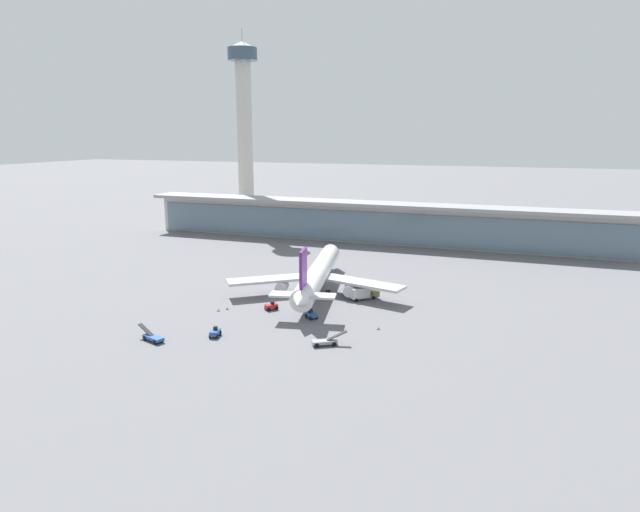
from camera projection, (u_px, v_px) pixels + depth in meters
ground_plane at (302, 294)px, 139.38m from camera, size 1200.00×1200.00×0.00m
airliner_on_stand at (318, 274)px, 139.74m from camera, size 44.08×58.10×15.57m
service_truck_near_nose_grey at (326, 341)px, 105.50m from camera, size 6.52×4.68×2.70m
service_truck_under_wing_olive at (363, 293)px, 134.53m from camera, size 6.76×6.81×3.10m
service_truck_mid_apron_blue at (153, 337)px, 107.75m from camera, size 6.88×3.47×2.70m
service_truck_by_tail_red at (271, 306)px, 126.87m from camera, size 3.13×3.30×2.05m
service_truck_on_taxiway_blue at (215, 332)px, 110.10m from camera, size 2.23×3.14×2.05m
service_truck_at_far_stand_blue at (311, 315)px, 121.01m from camera, size 3.30×3.11×2.05m
terminal_building at (375, 222)px, 204.54m from camera, size 183.60×12.80×15.20m
control_tower at (244, 123)px, 228.53m from camera, size 12.00×12.00×81.20m
safety_cone_alpha at (218, 310)px, 126.03m from camera, size 0.62×0.62×0.70m
safety_cone_bravo at (313, 313)px, 123.99m from camera, size 0.62×0.62×0.70m
safety_cone_charlie at (227, 308)px, 127.24m from camera, size 0.62×0.62×0.70m
safety_cone_delta at (378, 328)px, 114.25m from camera, size 0.62×0.62×0.70m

